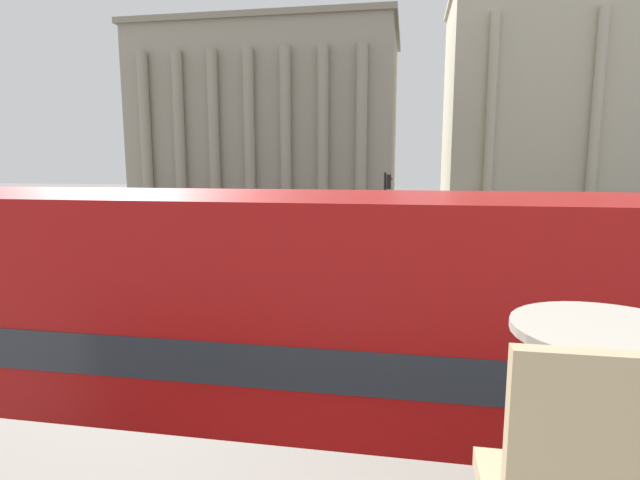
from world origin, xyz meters
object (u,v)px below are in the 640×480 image
at_px(traffic_light_near, 372,257).
at_px(pedestrian_grey, 455,243).
at_px(traffic_light_mid, 400,222).
at_px(car_white, 468,243).
at_px(plaza_building_left, 274,124).
at_px(car_maroon, 279,235).
at_px(pedestrian_black, 357,252).
at_px(plaza_building_right, 619,100).
at_px(cafe_dining_table, 607,387).
at_px(traffic_light_far, 386,202).
at_px(double_decker_bus, 276,343).

xyz_separation_m(traffic_light_near, pedestrian_grey, (3.00, 11.91, -1.46)).
height_order(traffic_light_mid, pedestrian_grey, traffic_light_mid).
xyz_separation_m(car_white, pedestrian_grey, (-0.76, -1.51, 0.21)).
bearing_deg(plaza_building_left, car_maroon, -74.29).
height_order(plaza_building_left, traffic_light_near, plaza_building_left).
xyz_separation_m(traffic_light_near, pedestrian_black, (-1.21, 8.31, -1.38)).
bearing_deg(traffic_light_mid, car_maroon, 134.56).
distance_m(plaza_building_right, pedestrian_grey, 41.03).
relative_size(plaza_building_left, traffic_light_near, 6.54).
bearing_deg(plaza_building_right, car_maroon, -131.46).
distance_m(cafe_dining_table, traffic_light_mid, 17.94).
relative_size(plaza_building_left, car_white, 5.63).
bearing_deg(pedestrian_black, traffic_light_near, -173.35).
height_order(cafe_dining_table, plaza_building_right, plaza_building_right).
distance_m(car_white, car_maroon, 9.95).
relative_size(traffic_light_far, pedestrian_black, 2.40).
height_order(traffic_light_far, car_maroon, traffic_light_far).
relative_size(cafe_dining_table, car_maroon, 0.17).
height_order(plaza_building_right, pedestrian_grey, plaza_building_right).
bearing_deg(plaza_building_right, traffic_light_near, -115.48).
bearing_deg(plaza_building_right, pedestrian_grey, -118.95).
height_order(car_white, pedestrian_grey, pedestrian_grey).
relative_size(plaza_building_left, pedestrian_black, 13.72).
bearing_deg(traffic_light_mid, plaza_building_left, 114.18).
distance_m(plaza_building_left, pedestrian_grey, 29.52).
xyz_separation_m(traffic_light_near, traffic_light_mid, (0.53, 7.84, -0.06)).
relative_size(double_decker_bus, plaza_building_left, 0.43).
xyz_separation_m(traffic_light_mid, pedestrian_black, (-1.73, 0.47, -1.32)).
distance_m(plaza_building_left, car_maroon, 23.63).
distance_m(traffic_light_near, car_maroon, 15.91).
distance_m(plaza_building_right, car_white, 39.45).
xyz_separation_m(traffic_light_mid, pedestrian_grey, (2.48, 4.07, -1.40)).
xyz_separation_m(plaza_building_right, traffic_light_near, (-22.24, -46.68, -8.74)).
distance_m(double_decker_bus, car_maroon, 21.22).
bearing_deg(traffic_light_far, pedestrian_grey, -17.36).
bearing_deg(traffic_light_mid, double_decker_bus, -95.42).
height_order(traffic_light_near, traffic_light_mid, traffic_light_near).
xyz_separation_m(plaza_building_right, pedestrian_grey, (-19.24, -34.77, -10.19)).
distance_m(traffic_light_near, pedestrian_black, 8.51).
bearing_deg(car_white, plaza_building_left, -15.76).
relative_size(traffic_light_mid, pedestrian_black, 2.04).
height_order(traffic_light_far, pedestrian_grey, traffic_light_far).
xyz_separation_m(plaza_building_right, car_white, (-18.48, -33.26, -10.41)).
distance_m(cafe_dining_table, car_white, 23.75).
xyz_separation_m(plaza_building_left, traffic_light_mid, (12.70, -28.28, -6.03)).
bearing_deg(plaza_building_right, car_white, -119.05).
bearing_deg(pedestrian_black, traffic_light_mid, -106.78).
relative_size(cafe_dining_table, traffic_light_mid, 0.21).
height_order(plaza_building_left, car_maroon, plaza_building_left).
relative_size(car_white, car_maroon, 1.00).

